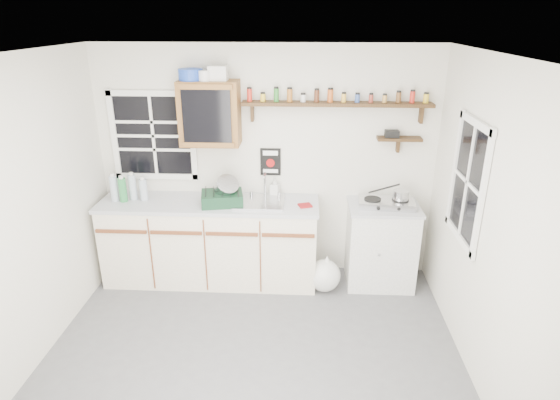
{
  "coord_description": "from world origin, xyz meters",
  "views": [
    {
      "loc": [
        0.41,
        -3.21,
        2.75
      ],
      "look_at": [
        0.21,
        0.55,
        1.25
      ],
      "focal_mm": 30.0,
      "sensor_mm": 36.0,
      "label": 1
    }
  ],
  "objects": [
    {
      "name": "main_cabinet",
      "position": [
        -0.58,
        1.3,
        0.46
      ],
      "size": [
        2.31,
        0.63,
        0.92
      ],
      "color": "beige",
      "rests_on": "floor"
    },
    {
      "name": "room",
      "position": [
        0.0,
        0.0,
        1.25
      ],
      "size": [
        3.64,
        3.24,
        2.54
      ],
      "color": "#505053",
      "rests_on": "ground"
    },
    {
      "name": "water_bottles",
      "position": [
        -1.44,
        1.3,
        1.05
      ],
      "size": [
        0.38,
        0.15,
        0.3
      ],
      "color": "#A0AFBC",
      "rests_on": "main_cabinet"
    },
    {
      "name": "window_right",
      "position": [
        1.79,
        0.55,
        1.45
      ],
      "size": [
        0.03,
        0.78,
        1.08
      ],
      "color": "black",
      "rests_on": "wall_back"
    },
    {
      "name": "secondary_shelf",
      "position": [
        1.36,
        1.52,
        1.58
      ],
      "size": [
        0.45,
        0.16,
        0.24
      ],
      "color": "#301E0D",
      "rests_on": "wall_back"
    },
    {
      "name": "window_back",
      "position": [
        -1.2,
        1.59,
        1.55
      ],
      "size": [
        0.93,
        0.03,
        0.98
      ],
      "color": "black",
      "rests_on": "wall_back"
    },
    {
      "name": "soap_bottle",
      "position": [
        0.1,
        1.52,
        1.02
      ],
      "size": [
        0.11,
        0.11,
        0.2
      ],
      "primitive_type": "imported",
      "rotation": [
        0.0,
        0.0,
        -0.26
      ],
      "color": "white",
      "rests_on": "main_cabinet"
    },
    {
      "name": "dish_rack",
      "position": [
        -0.41,
        1.25,
        1.02
      ],
      "size": [
        0.47,
        0.39,
        0.32
      ],
      "rotation": [
        0.0,
        0.0,
        0.19
      ],
      "color": "#10311C",
      "rests_on": "main_cabinet"
    },
    {
      "name": "upper_cabinet_clutter",
      "position": [
        -0.61,
        1.44,
        2.21
      ],
      "size": [
        0.48,
        0.24,
        0.14
      ],
      "color": "#1A3FAF",
      "rests_on": "upper_cabinet"
    },
    {
      "name": "rag",
      "position": [
        0.43,
        1.23,
        0.93
      ],
      "size": [
        0.16,
        0.15,
        0.02
      ],
      "primitive_type": "cube",
      "rotation": [
        0.0,
        0.0,
        0.35
      ],
      "color": "maroon",
      "rests_on": "main_cabinet"
    },
    {
      "name": "trash_bag",
      "position": [
        0.65,
        1.11,
        0.18
      ],
      "size": [
        0.38,
        0.34,
        0.43
      ],
      "color": "silver",
      "rests_on": "floor"
    },
    {
      "name": "spice_shelf",
      "position": [
        0.71,
        1.51,
        1.93
      ],
      "size": [
        1.91,
        0.18,
        0.35
      ],
      "color": "#301E0D",
      "rests_on": "wall_back"
    },
    {
      "name": "sink",
      "position": [
        -0.05,
        1.3,
        0.93
      ],
      "size": [
        0.52,
        0.44,
        0.29
      ],
      "color": "#B5B5BA",
      "rests_on": "main_cabinet"
    },
    {
      "name": "saucepan",
      "position": [
        1.4,
        1.31,
        1.03
      ],
      "size": [
        0.39,
        0.24,
        0.17
      ],
      "rotation": [
        0.0,
        0.0,
        -0.44
      ],
      "color": "#B5B5BA",
      "rests_on": "hotplate"
    },
    {
      "name": "right_cabinet",
      "position": [
        1.25,
        1.32,
        0.46
      ],
      "size": [
        0.73,
        0.57,
        0.91
      ],
      "color": "#B8B8B1",
      "rests_on": "floor"
    },
    {
      "name": "warning_sign",
      "position": [
        0.05,
        1.59,
        1.28
      ],
      "size": [
        0.22,
        0.02,
        0.3
      ],
      "color": "black",
      "rests_on": "wall_back"
    },
    {
      "name": "hotplate",
      "position": [
        1.27,
        1.31,
        0.95
      ],
      "size": [
        0.59,
        0.34,
        0.08
      ],
      "rotation": [
        0.0,
        0.0,
        -0.07
      ],
      "color": "#B5B5BA",
      "rests_on": "right_cabinet"
    },
    {
      "name": "upper_cabinet",
      "position": [
        -0.55,
        1.44,
        1.82
      ],
      "size": [
        0.6,
        0.32,
        0.65
      ],
      "color": "brown",
      "rests_on": "wall_back"
    }
  ]
}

